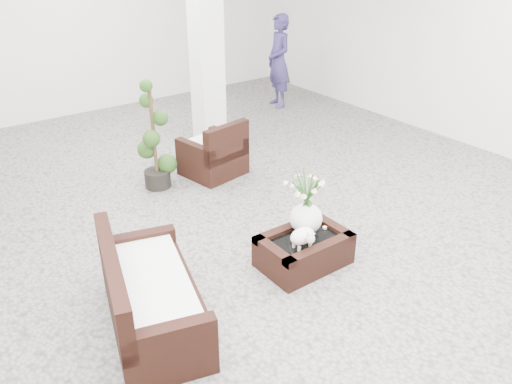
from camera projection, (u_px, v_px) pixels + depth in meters
ground at (251, 237)px, 5.93m from camera, size 11.00×11.00×0.00m
column at (206, 32)px, 7.77m from camera, size 0.40×0.40×3.50m
coffee_table at (304, 251)px, 5.39m from camera, size 0.90×0.60×0.31m
sheep_figurine at (302, 238)px, 5.13m from camera, size 0.28×0.23×0.21m
planter_narcissus at (307, 197)px, 5.26m from camera, size 0.44×0.44×0.80m
tealight at (325, 227)px, 5.48m from camera, size 0.04×0.04×0.03m
armchair at (212, 147)px, 7.28m from camera, size 0.86×0.84×0.80m
loveseat at (152, 287)px, 4.46m from camera, size 1.10×1.64×0.80m
topiary at (154, 136)px, 6.75m from camera, size 0.39×0.39×1.46m
shopper at (279, 61)px, 9.89m from camera, size 0.55×0.71×1.74m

